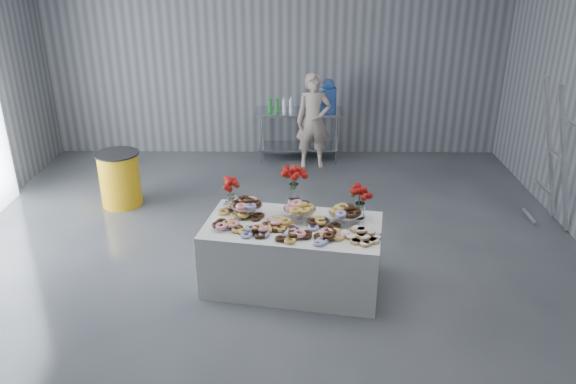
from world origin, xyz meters
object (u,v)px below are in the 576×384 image
display_table (293,255)px  prep_table (299,126)px  stepladder (557,155)px  person (313,121)px  water_jug (328,96)px  trash_barrel (120,179)px

display_table → prep_table: 4.04m
display_table → stepladder: (3.45, 1.51, 0.64)m
person → stepladder: size_ratio=0.80×
water_jug → display_table: bearing=-98.5°
display_table → trash_barrel: size_ratio=2.37×
prep_table → display_table: bearing=-91.4°
display_table → person: person is taller
prep_table → stepladder: bearing=-37.0°
person → trash_barrel: bearing=-153.5°
water_jug → stepladder: bearing=-41.5°
trash_barrel → stepladder: (5.97, -0.61, 0.61)m
prep_table → person: (0.24, -0.30, 0.19)m
display_table → prep_table: size_ratio=1.27×
display_table → trash_barrel: trash_barrel is taller
person → display_table: bearing=-98.1°
display_table → water_jug: water_jug is taller
display_table → water_jug: size_ratio=3.43×
display_table → water_jug: bearing=81.5°
prep_table → stepladder: (3.35, -2.52, 0.39)m
display_table → person: size_ratio=1.18×
person → stepladder: bearing=-38.4°
prep_table → trash_barrel: prep_table is taller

